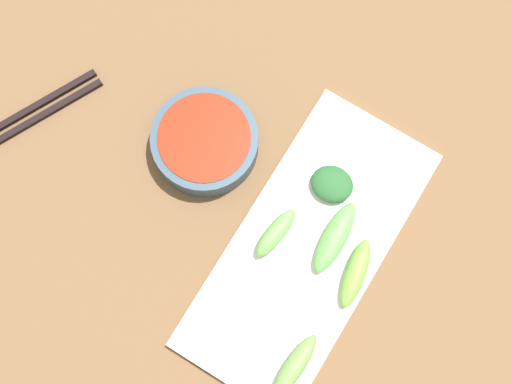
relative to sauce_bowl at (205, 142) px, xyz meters
The scene contains 9 objects.
tabletop 0.11m from the sauce_bowl, 17.64° to the right, with size 2.10×2.10×0.02m, color brown.
sauce_bowl is the anchor object (origin of this frame).
serving_plate 0.18m from the sauce_bowl, 14.55° to the right, with size 0.17×0.37×0.01m, color white.
broccoli_leafy_0 0.16m from the sauce_bowl, 12.45° to the left, with size 0.05×0.05×0.02m, color #265A2D.
broccoli_stalk_1 0.20m from the sauce_bowl, ahead, with size 0.03×0.09×0.03m, color #60B150.
broccoli_stalk_2 0.29m from the sauce_bowl, 36.92° to the right, with size 0.02×0.09×0.03m, color #6B9E4C.
broccoli_stalk_3 0.14m from the sauce_bowl, 21.42° to the right, with size 0.02×0.07×0.03m, color #69A853.
broccoli_stalk_4 0.24m from the sauce_bowl, 10.36° to the right, with size 0.02×0.09×0.02m, color #6FAD3E.
chopsticks 0.24m from the sauce_bowl, 155.76° to the right, with size 0.12×0.22×0.01m.
Camera 1 is at (0.09, -0.15, 0.91)m, focal length 51.76 mm.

